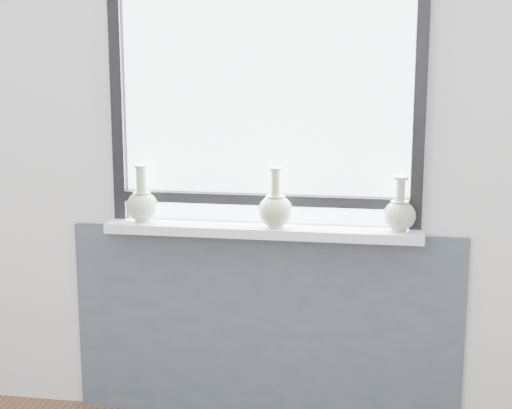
% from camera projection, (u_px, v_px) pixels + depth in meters
% --- Properties ---
extents(back_wall, '(3.60, 0.02, 2.60)m').
position_uv_depth(back_wall, '(266.00, 127.00, 3.28)').
color(back_wall, silver).
rests_on(back_wall, ground).
extents(apron_panel, '(1.70, 0.03, 0.86)m').
position_uv_depth(apron_panel, '(265.00, 326.00, 3.42)').
color(apron_panel, '#434E58').
rests_on(apron_panel, ground).
extents(windowsill, '(1.32, 0.18, 0.04)m').
position_uv_depth(windowsill, '(262.00, 230.00, 3.27)').
color(windowsill, silver).
rests_on(windowsill, apron_panel).
extents(window, '(1.30, 0.06, 1.05)m').
position_uv_depth(window, '(265.00, 93.00, 3.21)').
color(window, black).
rests_on(window, windowsill).
extents(vase_a, '(0.14, 0.14, 0.24)m').
position_uv_depth(vase_a, '(142.00, 203.00, 3.33)').
color(vase_a, '#A1B58B').
rests_on(vase_a, windowsill).
extents(vase_b, '(0.14, 0.14, 0.25)m').
position_uv_depth(vase_b, '(275.00, 209.00, 3.22)').
color(vase_b, '#A1B58B').
rests_on(vase_b, windowsill).
extents(vase_c, '(0.13, 0.13, 0.22)m').
position_uv_depth(vase_c, '(399.00, 213.00, 3.15)').
color(vase_c, '#A1B58B').
rests_on(vase_c, windowsill).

